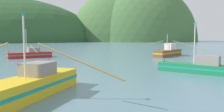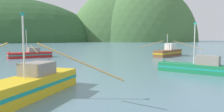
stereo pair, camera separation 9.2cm
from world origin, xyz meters
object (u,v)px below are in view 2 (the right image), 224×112
at_px(fishing_boat_green, 202,68).
at_px(fishing_boat_brown, 168,52).
at_px(fishing_boat_red, 31,54).
at_px(fishing_boat_yellow, 25,87).

bearing_deg(fishing_boat_green, fishing_boat_brown, -58.99).
height_order(fishing_boat_red, fishing_boat_brown, fishing_boat_red).
xyz_separation_m(fishing_boat_red, fishing_boat_brown, (30.54, 4.13, 0.21)).
bearing_deg(fishing_boat_green, fishing_boat_red, 0.57).
xyz_separation_m(fishing_boat_red, fishing_boat_green, (28.72, -19.94, -0.04)).
relative_size(fishing_boat_red, fishing_boat_brown, 0.87).
distance_m(fishing_boat_red, fishing_boat_yellow, 32.98).
xyz_separation_m(fishing_boat_brown, fishing_boat_green, (-1.83, -24.07, -0.25)).
bearing_deg(fishing_boat_yellow, fishing_boat_green, 139.75).
distance_m(fishing_boat_green, fishing_boat_yellow, 20.32).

